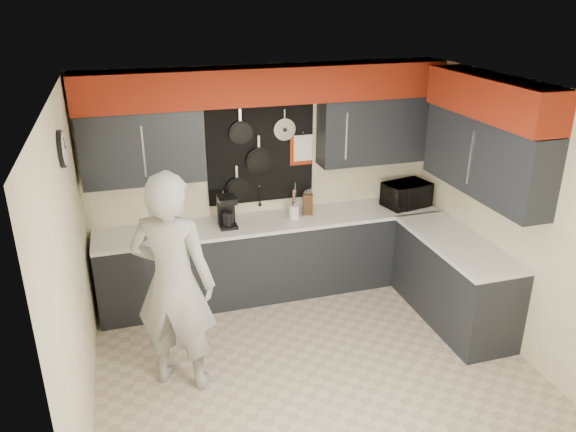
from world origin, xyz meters
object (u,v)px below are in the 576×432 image
object	(u,v)px
microwave	(406,194)
utensil_crock	(294,212)
knife_block	(308,204)
coffee_maker	(227,210)
person	(174,284)

from	to	relation	value
microwave	utensil_crock	size ratio (longest dim) A/B	3.50
knife_block	utensil_crock	world-z (taller)	knife_block
knife_block	utensil_crock	xyz separation A→B (m)	(-0.18, -0.06, -0.05)
coffee_maker	utensil_crock	bearing A→B (deg)	1.20
person	microwave	bearing A→B (deg)	-128.10
utensil_crock	person	xyz separation A→B (m)	(-1.49, -1.31, 0.02)
coffee_maker	person	world-z (taller)	person
coffee_maker	knife_block	bearing A→B (deg)	4.90
microwave	coffee_maker	xyz separation A→B (m)	(-2.16, 0.02, 0.04)
knife_block	utensil_crock	size ratio (longest dim) A/B	1.64
knife_block	coffee_maker	world-z (taller)	coffee_maker
knife_block	utensil_crock	bearing A→B (deg)	-145.04
microwave	person	world-z (taller)	person
microwave	knife_block	xyz separation A→B (m)	(-1.20, 0.10, -0.02)
utensil_crock	person	size ratio (longest dim) A/B	0.07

